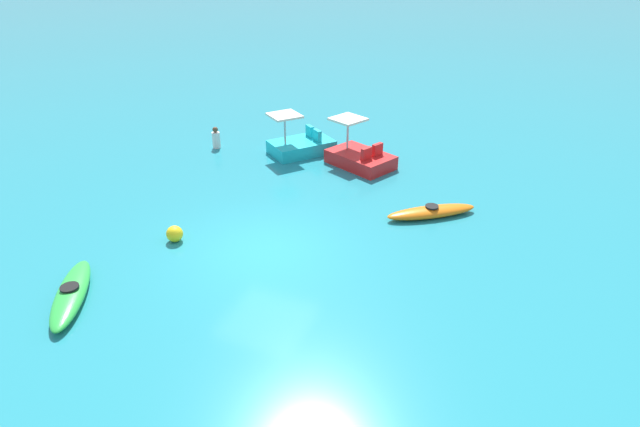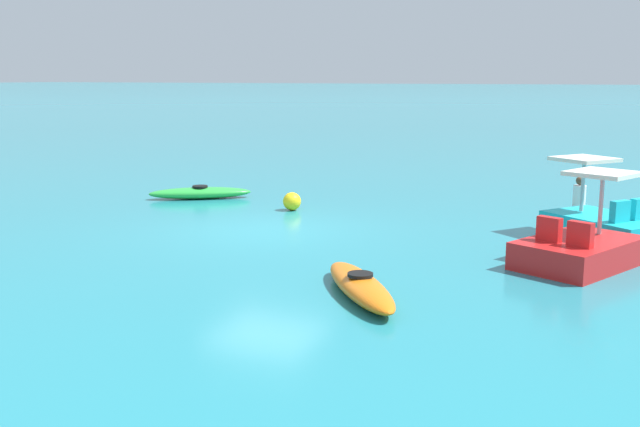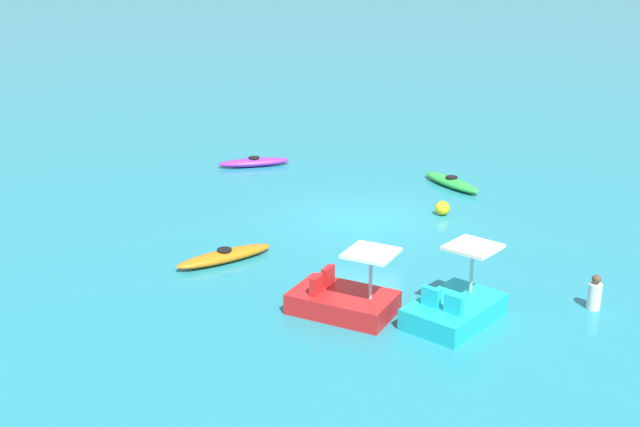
# 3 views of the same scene
# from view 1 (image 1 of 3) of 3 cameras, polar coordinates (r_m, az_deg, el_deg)

# --- Properties ---
(ground_plane) EXTENTS (600.00, 600.00, 0.00)m
(ground_plane) POSITION_cam_1_polar(r_m,az_deg,el_deg) (14.58, -6.16, -3.89)
(ground_plane) COLOR teal
(kayak_orange) EXTENTS (2.27, 2.66, 0.37)m
(kayak_orange) POSITION_cam_1_polar(r_m,az_deg,el_deg) (16.44, 12.01, 0.19)
(kayak_orange) COLOR orange
(kayak_orange) RESTS_ON ground_plane
(kayak_green) EXTENTS (2.74, 2.15, 0.37)m
(kayak_green) POSITION_cam_1_polar(r_m,az_deg,el_deg) (13.87, -25.43, -7.86)
(kayak_green) COLOR green
(kayak_green) RESTS_ON ground_plane
(pedal_boat_cyan) EXTENTS (2.82, 2.64, 1.68)m
(pedal_boat_cyan) POSITION_cam_1_polar(r_m,az_deg,el_deg) (20.91, -2.08, 7.47)
(pedal_boat_cyan) COLOR #19B7C6
(pedal_boat_cyan) RESTS_ON ground_plane
(pedal_boat_red) EXTENTS (2.33, 2.80, 1.68)m
(pedal_boat_red) POSITION_cam_1_polar(r_m,az_deg,el_deg) (19.75, 4.38, 6.14)
(pedal_boat_red) COLOR red
(pedal_boat_red) RESTS_ON ground_plane
(buoy_yellow) EXTENTS (0.47, 0.47, 0.47)m
(buoy_yellow) POSITION_cam_1_polar(r_m,az_deg,el_deg) (15.32, -15.53, -2.14)
(buoy_yellow) COLOR yellow
(buoy_yellow) RESTS_ON ground_plane
(person_near_shore) EXTENTS (0.37, 0.37, 0.88)m
(person_near_shore) POSITION_cam_1_polar(r_m,az_deg,el_deg) (21.83, -11.23, 7.99)
(person_near_shore) COLOR silver
(person_near_shore) RESTS_ON ground_plane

